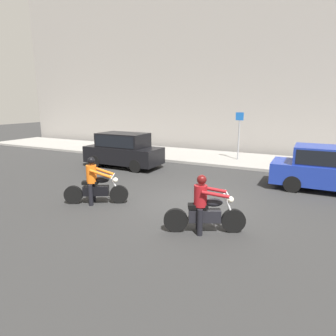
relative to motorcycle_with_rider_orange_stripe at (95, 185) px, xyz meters
name	(u,v)px	position (x,y,z in m)	size (l,w,h in m)	color
ground_plane	(190,202)	(2.79, 1.54, -0.65)	(80.00, 80.00, 0.00)	#2A2A2A
sidewalk_slab	(243,160)	(2.79, 9.54, -0.58)	(40.00, 4.40, 0.14)	gray
building_facade	(261,35)	(2.79, 12.94, 6.83)	(40.00, 1.40, 14.96)	gray
motorcycle_with_rider_orange_stripe	(95,185)	(0.00, 0.00, 0.00)	(1.94, 1.17, 1.60)	black
motorcycle_with_rider_crimson	(204,209)	(4.03, -0.46, -0.01)	(1.99, 1.09, 1.56)	black
parked_hatchback_black	(123,149)	(-2.51, 5.14, 0.29)	(4.07, 1.76, 1.80)	black
parked_sedan_cobalt_blue	(332,169)	(7.14, 5.18, 0.23)	(4.52, 1.82, 1.72)	navy
street_sign_post	(239,131)	(2.57, 9.24, 1.12)	(0.44, 0.08, 2.71)	gray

